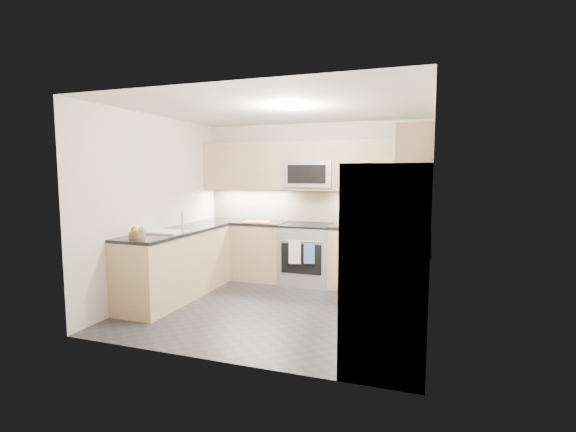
# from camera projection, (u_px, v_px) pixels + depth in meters

# --- Properties ---
(floor) EXTENTS (3.60, 3.20, 0.00)m
(floor) POSITION_uv_depth(u_px,v_px,m) (279.00, 308.00, 5.33)
(floor) COLOR #24252A
(floor) RESTS_ON ground
(ceiling) EXTENTS (3.60, 3.20, 0.02)m
(ceiling) POSITION_uv_depth(u_px,v_px,m) (279.00, 109.00, 5.06)
(ceiling) COLOR beige
(ceiling) RESTS_ON wall_back
(wall_back) EXTENTS (3.60, 0.02, 2.50)m
(wall_back) POSITION_uv_depth(u_px,v_px,m) (313.00, 202.00, 6.70)
(wall_back) COLOR beige
(wall_back) RESTS_ON floor
(wall_front) EXTENTS (3.60, 0.02, 2.50)m
(wall_front) POSITION_uv_depth(u_px,v_px,m) (216.00, 227.00, 3.69)
(wall_front) COLOR beige
(wall_front) RESTS_ON floor
(wall_left) EXTENTS (0.02, 3.20, 2.50)m
(wall_left) POSITION_uv_depth(u_px,v_px,m) (157.00, 207.00, 5.78)
(wall_left) COLOR beige
(wall_left) RESTS_ON floor
(wall_right) EXTENTS (0.02, 3.20, 2.50)m
(wall_right) POSITION_uv_depth(u_px,v_px,m) (431.00, 216.00, 4.61)
(wall_right) COLOR beige
(wall_right) RESTS_ON floor
(base_cab_back_left) EXTENTS (1.42, 0.60, 0.90)m
(base_cab_back_left) POSITION_uv_depth(u_px,v_px,m) (244.00, 250.00, 6.85)
(base_cab_back_left) COLOR tan
(base_cab_back_left) RESTS_ON floor
(base_cab_back_right) EXTENTS (1.42, 0.60, 0.90)m
(base_cab_back_right) POSITION_uv_depth(u_px,v_px,m) (379.00, 259.00, 6.15)
(base_cab_back_right) COLOR tan
(base_cab_back_right) RESTS_ON floor
(base_cab_right) EXTENTS (0.60, 1.70, 0.90)m
(base_cab_right) POSITION_uv_depth(u_px,v_px,m) (402.00, 281.00, 4.93)
(base_cab_right) COLOR tan
(base_cab_right) RESTS_ON floor
(base_cab_peninsula) EXTENTS (0.60, 2.00, 0.90)m
(base_cab_peninsula) POSITION_uv_depth(u_px,v_px,m) (177.00, 265.00, 5.76)
(base_cab_peninsula) COLOR tan
(base_cab_peninsula) RESTS_ON floor
(countertop_back_left) EXTENTS (1.42, 0.63, 0.04)m
(countertop_back_left) POSITION_uv_depth(u_px,v_px,m) (244.00, 222.00, 6.80)
(countertop_back_left) COLOR black
(countertop_back_left) RESTS_ON base_cab_back_left
(countertop_back_right) EXTENTS (1.42, 0.63, 0.04)m
(countertop_back_right) POSITION_uv_depth(u_px,v_px,m) (379.00, 228.00, 6.10)
(countertop_back_right) COLOR black
(countertop_back_right) RESTS_ON base_cab_back_right
(countertop_right) EXTENTS (0.63, 1.70, 0.04)m
(countertop_right) POSITION_uv_depth(u_px,v_px,m) (403.00, 242.00, 4.88)
(countertop_right) COLOR black
(countertop_right) RESTS_ON base_cab_right
(countertop_peninsula) EXTENTS (0.63, 2.00, 0.04)m
(countertop_peninsula) POSITION_uv_depth(u_px,v_px,m) (176.00, 231.00, 5.72)
(countertop_peninsula) COLOR black
(countertop_peninsula) RESTS_ON base_cab_peninsula
(upper_cab_back) EXTENTS (3.60, 0.35, 0.75)m
(upper_cab_back) POSITION_uv_depth(u_px,v_px,m) (311.00, 166.00, 6.47)
(upper_cab_back) COLOR tan
(upper_cab_back) RESTS_ON wall_back
(upper_cab_right) EXTENTS (0.35, 1.95, 0.75)m
(upper_cab_right) POSITION_uv_depth(u_px,v_px,m) (417.00, 164.00, 4.87)
(upper_cab_right) COLOR tan
(upper_cab_right) RESTS_ON wall_right
(backsplash_back) EXTENTS (3.60, 0.01, 0.51)m
(backsplash_back) POSITION_uv_depth(u_px,v_px,m) (313.00, 206.00, 6.70)
(backsplash_back) COLOR #C4AE8E
(backsplash_back) RESTS_ON wall_back
(backsplash_right) EXTENTS (0.01, 2.30, 0.51)m
(backsplash_right) POSITION_uv_depth(u_px,v_px,m) (431.00, 217.00, 5.04)
(backsplash_right) COLOR #C4AE8E
(backsplash_right) RESTS_ON wall_right
(gas_range) EXTENTS (0.76, 0.65, 0.91)m
(gas_range) POSITION_uv_depth(u_px,v_px,m) (307.00, 255.00, 6.48)
(gas_range) COLOR gray
(gas_range) RESTS_ON floor
(range_cooktop) EXTENTS (0.76, 0.65, 0.03)m
(range_cooktop) POSITION_uv_depth(u_px,v_px,m) (308.00, 225.00, 6.43)
(range_cooktop) COLOR black
(range_cooktop) RESTS_ON gas_range
(oven_door_glass) EXTENTS (0.62, 0.02, 0.45)m
(oven_door_glass) POSITION_uv_depth(u_px,v_px,m) (301.00, 259.00, 6.17)
(oven_door_glass) COLOR black
(oven_door_glass) RESTS_ON gas_range
(oven_handle) EXTENTS (0.60, 0.02, 0.02)m
(oven_handle) POSITION_uv_depth(u_px,v_px,m) (301.00, 241.00, 6.12)
(oven_handle) COLOR #B2B5BA
(oven_handle) RESTS_ON gas_range
(microwave) EXTENTS (0.76, 0.40, 0.40)m
(microwave) POSITION_uv_depth(u_px,v_px,m) (310.00, 174.00, 6.46)
(microwave) COLOR #919398
(microwave) RESTS_ON upper_cab_back
(microwave_door) EXTENTS (0.60, 0.01, 0.28)m
(microwave_door) POSITION_uv_depth(u_px,v_px,m) (306.00, 174.00, 6.27)
(microwave_door) COLOR black
(microwave_door) RESTS_ON microwave
(refrigerator) EXTENTS (0.70, 0.90, 1.80)m
(refrigerator) POSITION_uv_depth(u_px,v_px,m) (388.00, 266.00, 3.68)
(refrigerator) COLOR #A3A4AB
(refrigerator) RESTS_ON floor
(fridge_handle_left) EXTENTS (0.02, 0.02, 1.20)m
(fridge_handle_left) POSITION_uv_depth(u_px,v_px,m) (342.00, 262.00, 3.63)
(fridge_handle_left) COLOR #B2B5BA
(fridge_handle_left) RESTS_ON refrigerator
(fridge_handle_right) EXTENTS (0.02, 0.02, 1.20)m
(fridge_handle_right) POSITION_uv_depth(u_px,v_px,m) (350.00, 254.00, 3.96)
(fridge_handle_right) COLOR #B2B5BA
(fridge_handle_right) RESTS_ON refrigerator
(sink_basin) EXTENTS (0.52, 0.38, 0.16)m
(sink_basin) POSITION_uv_depth(u_px,v_px,m) (166.00, 237.00, 5.48)
(sink_basin) COLOR white
(sink_basin) RESTS_ON base_cab_peninsula
(faucet) EXTENTS (0.03, 0.03, 0.28)m
(faucet) POSITION_uv_depth(u_px,v_px,m) (182.00, 223.00, 5.38)
(faucet) COLOR silver
(faucet) RESTS_ON countertop_peninsula
(utensil_bowl) EXTENTS (0.40, 0.40, 0.18)m
(utensil_bowl) POSITION_uv_depth(u_px,v_px,m) (387.00, 221.00, 5.95)
(utensil_bowl) COLOR #5FB84F
(utensil_bowl) RESTS_ON countertop_back_right
(cutting_board) EXTENTS (0.45, 0.35, 0.01)m
(cutting_board) POSITION_uv_depth(u_px,v_px,m) (256.00, 222.00, 6.63)
(cutting_board) COLOR #EB5216
(cutting_board) RESTS_ON countertop_back_left
(fruit_basket) EXTENTS (0.25, 0.25, 0.07)m
(fruit_basket) POSITION_uv_depth(u_px,v_px,m) (137.00, 234.00, 5.06)
(fruit_basket) COLOR #9A6A48
(fruit_basket) RESTS_ON countertop_peninsula
(fruit_apple) EXTENTS (0.07, 0.07, 0.07)m
(fruit_apple) POSITION_uv_depth(u_px,v_px,m) (134.00, 229.00, 4.94)
(fruit_apple) COLOR red
(fruit_apple) RESTS_ON fruit_basket
(fruit_pear) EXTENTS (0.07, 0.07, 0.07)m
(fruit_pear) POSITION_uv_depth(u_px,v_px,m) (141.00, 229.00, 4.93)
(fruit_pear) COLOR #51A848
(fruit_pear) RESTS_ON fruit_basket
(dish_towel_check) EXTENTS (0.18, 0.05, 0.34)m
(dish_towel_check) POSITION_uv_depth(u_px,v_px,m) (295.00, 252.00, 6.15)
(dish_towel_check) COLOR white
(dish_towel_check) RESTS_ON oven_handle
(dish_towel_blue) EXTENTS (0.16, 0.04, 0.30)m
(dish_towel_blue) POSITION_uv_depth(u_px,v_px,m) (309.00, 253.00, 6.07)
(dish_towel_blue) COLOR #375B98
(dish_towel_blue) RESTS_ON oven_handle
(fruit_orange) EXTENTS (0.06, 0.06, 0.06)m
(fruit_orange) POSITION_uv_depth(u_px,v_px,m) (134.00, 230.00, 4.90)
(fruit_orange) COLOR #DD4318
(fruit_orange) RESTS_ON fruit_basket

